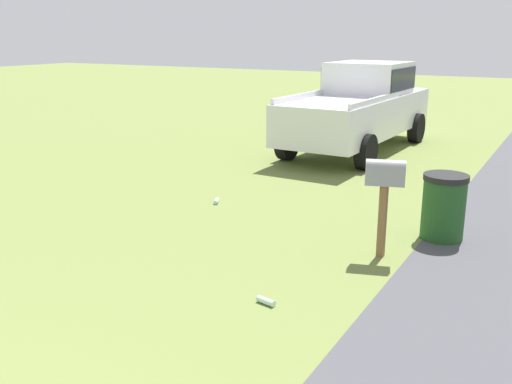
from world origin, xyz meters
name	(u,v)px	position (x,y,z in m)	size (l,w,h in m)	color
mailbox	(385,180)	(6.97, -1.31, 1.02)	(0.33, 0.52, 1.27)	brown
pickup_truck	(361,104)	(13.57, 1.37, 1.11)	(5.57, 2.27, 2.09)	silver
trash_bin	(444,207)	(8.04, -1.84, 0.46)	(0.61, 0.61, 0.92)	#1E4C1E
litter_bottle_midfield_a	(216,201)	(7.92, 1.85, 0.04)	(0.07, 0.07, 0.22)	#B2D8BF
litter_bottle_midfield_b	(266,301)	(5.04, -0.68, 0.04)	(0.07, 0.07, 0.22)	#B2D8BF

